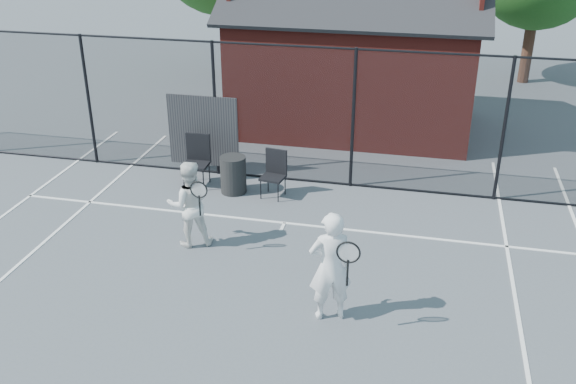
% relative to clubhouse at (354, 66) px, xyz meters
% --- Properties ---
extents(ground, '(80.00, 80.00, 0.00)m').
position_rel_clubhouse_xyz_m(ground, '(-0.50, -9.00, -1.61)').
color(ground, '#4F565B').
rests_on(ground, ground).
extents(court_lines, '(11.02, 18.00, 0.01)m').
position_rel_clubhouse_xyz_m(court_lines, '(-0.50, -10.32, -1.60)').
color(court_lines, white).
rests_on(court_lines, ground).
extents(fence, '(22.04, 3.00, 3.00)m').
position_rel_clubhouse_xyz_m(fence, '(-0.80, -4.00, -0.16)').
color(fence, black).
rests_on(fence, ground).
extents(clubhouse, '(6.50, 4.36, 4.19)m').
position_rel_clubhouse_xyz_m(clubhouse, '(0.00, 0.00, 0.00)').
color(clubhouse, maroon).
rests_on(clubhouse, ground).
extents(player_front, '(0.84, 0.68, 1.75)m').
position_rel_clubhouse_xyz_m(player_front, '(0.82, -8.75, -0.73)').
color(player_front, white).
rests_on(player_front, ground).
extents(player_back, '(0.96, 0.88, 1.60)m').
position_rel_clubhouse_xyz_m(player_back, '(-1.96, -7.13, -0.81)').
color(player_back, white).
rests_on(player_back, ground).
extents(chair_left, '(0.55, 0.57, 1.09)m').
position_rel_clubhouse_xyz_m(chair_left, '(-2.74, -4.73, -1.06)').
color(chair_left, black).
rests_on(chair_left, ground).
extents(chair_right, '(0.53, 0.55, 0.97)m').
position_rel_clubhouse_xyz_m(chair_right, '(-1.00, -4.90, -1.12)').
color(chair_right, black).
rests_on(chair_right, ground).
extents(waste_bin, '(0.60, 0.60, 0.79)m').
position_rel_clubhouse_xyz_m(waste_bin, '(-1.87, -4.85, -1.21)').
color(waste_bin, black).
rests_on(waste_bin, ground).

